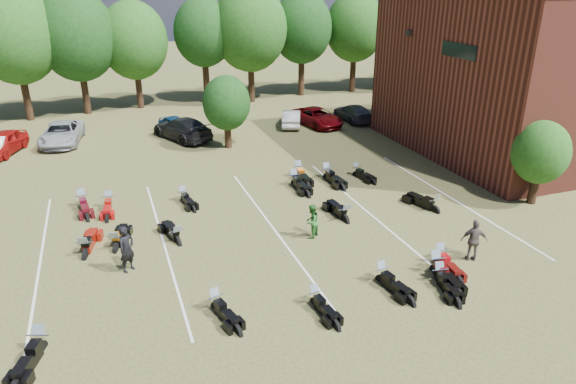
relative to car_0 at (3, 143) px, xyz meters
name	(u,v)px	position (x,y,z in m)	size (l,w,h in m)	color
ground	(359,245)	(16.23, -19.31, -0.74)	(160.00, 160.00, 0.00)	brown
car_0	(3,143)	(0.00, 0.00, 0.00)	(1.74, 4.32, 1.47)	maroon
car_1	(0,143)	(-0.28, 0.29, -0.09)	(1.38, 3.95, 1.30)	silver
car_2	(62,133)	(3.53, 1.07, 0.00)	(2.43, 5.27, 1.46)	#9A9DA3
car_3	(182,128)	(11.63, -0.73, 0.05)	(2.20, 5.41, 1.57)	black
car_4	(176,125)	(11.40, 0.78, -0.10)	(1.51, 3.75, 1.28)	navy
car_5	(291,118)	(20.22, -0.14, -0.09)	(1.36, 3.90, 1.28)	#BBBBB6
car_6	(317,117)	(22.17, -0.68, -0.06)	(2.26, 4.90, 1.36)	#560408
car_7	(353,113)	(25.49, -0.31, -0.08)	(1.83, 4.51, 1.31)	#39393E
person_black	(127,249)	(6.65, -18.05, 0.23)	(0.70, 0.46, 1.93)	black
person_green	(312,221)	(14.57, -17.92, 0.06)	(0.77, 0.60, 1.59)	#286A27
person_grey	(474,240)	(20.04, -22.04, 0.17)	(1.06, 0.44, 1.81)	#524B47
motorcycle_0	(42,351)	(3.70, -22.10, -0.74)	(0.74, 2.32, 1.29)	black
motorcycle_1	(217,310)	(9.34, -21.86, -0.74)	(0.67, 2.10, 1.17)	black
motorcycle_2	(315,305)	(12.72, -22.76, -0.74)	(0.63, 1.99, 1.11)	black
motorcycle_3	(381,282)	(15.69, -22.28, -0.74)	(0.70, 2.21, 1.23)	black
motorcycle_4	(439,282)	(17.75, -23.03, -0.74)	(0.67, 2.09, 1.17)	black
motorcycle_5	(435,273)	(18.01, -22.42, -0.74)	(0.77, 2.43, 1.35)	black
motorcycle_6	(439,263)	(18.63, -21.83, -0.74)	(0.70, 2.19, 1.22)	#480C0A
motorcycle_7	(86,256)	(5.02, -16.29, -0.74)	(0.78, 2.44, 1.36)	maroon
motorcycle_8	(117,250)	(6.25, -16.15, -0.74)	(0.74, 2.32, 1.29)	black
motorcycle_9	(178,243)	(8.82, -16.45, -0.74)	(0.72, 2.26, 1.26)	black
motorcycle_11	(345,221)	(16.71, -16.97, -0.74)	(0.75, 2.37, 1.32)	black
motorcycle_12	(434,212)	(21.35, -17.51, -0.74)	(0.78, 2.43, 1.36)	black
motorcycle_14	(83,207)	(4.89, -10.90, -0.74)	(0.75, 2.35, 1.31)	#41090F
motorcycle_15	(110,207)	(6.16, -11.43, -0.74)	(0.70, 2.21, 1.23)	maroon
motorcycle_16	(184,201)	(9.83, -11.90, -0.74)	(0.65, 2.03, 1.13)	black
motorcycle_17	(298,177)	(16.73, -10.71, -0.74)	(0.78, 2.45, 1.36)	black
motorcycle_18	(294,186)	(16.03, -11.87, -0.74)	(0.75, 2.35, 1.31)	black
motorcycle_19	(356,176)	(19.99, -11.72, -0.74)	(0.65, 2.05, 1.14)	black
motorcycle_20	(327,179)	(18.15, -11.60, -0.74)	(0.78, 2.44, 1.36)	black
tree_line	(199,33)	(15.23, 9.69, 5.58)	(56.00, 6.00, 9.79)	black
young_tree_near_building	(541,152)	(26.73, -18.31, 2.02)	(2.80, 2.80, 4.16)	black
young_tree_midfield	(226,103)	(14.23, -3.81, 2.36)	(3.20, 3.20, 4.70)	black
parking_lines	(272,226)	(13.23, -16.31, -0.73)	(20.10, 14.00, 0.01)	silver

